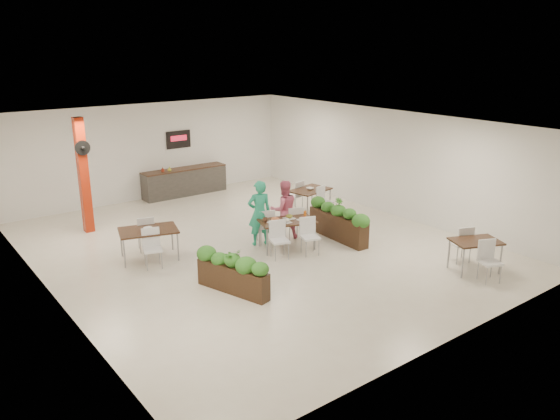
% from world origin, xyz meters
% --- Properties ---
extents(ground, '(12.00, 12.00, 0.00)m').
position_xyz_m(ground, '(0.00, 0.00, 0.00)').
color(ground, beige).
rests_on(ground, ground).
extents(room_shell, '(10.10, 12.10, 3.22)m').
position_xyz_m(room_shell, '(0.00, 0.00, 2.01)').
color(room_shell, white).
rests_on(room_shell, ground).
extents(red_column, '(0.40, 0.41, 3.20)m').
position_xyz_m(red_column, '(-3.00, 3.79, 1.64)').
color(red_column, '#AB240B').
rests_on(red_column, ground).
extents(service_counter, '(3.00, 0.64, 2.20)m').
position_xyz_m(service_counter, '(1.00, 5.65, 0.49)').
color(service_counter, '#302E2B').
rests_on(service_counter, ground).
extents(main_table, '(1.67, 1.92, 0.92)m').
position_xyz_m(main_table, '(0.61, -0.61, 0.64)').
color(main_table, black).
rests_on(main_table, ground).
extents(diner_man, '(0.73, 0.59, 1.72)m').
position_xyz_m(diner_man, '(0.23, 0.04, 0.86)').
color(diner_man, '#25A076').
rests_on(diner_man, ground).
extents(diner_woman, '(0.93, 0.82, 1.60)m').
position_xyz_m(diner_woman, '(1.03, 0.04, 0.80)').
color(diner_woman, '#E26485').
rests_on(diner_woman, ground).
extents(planter_left, '(0.83, 1.81, 0.98)m').
position_xyz_m(planter_left, '(-1.89, -1.98, 0.50)').
color(planter_left, black).
rests_on(planter_left, ground).
extents(planter_right, '(0.49, 2.16, 1.14)m').
position_xyz_m(planter_right, '(2.15, -0.90, 0.52)').
color(planter_right, black).
rests_on(planter_right, ground).
extents(side_table_a, '(1.58, 1.67, 0.92)m').
position_xyz_m(side_table_a, '(-2.50, 0.86, 0.64)').
color(side_table_a, black).
rests_on(side_table_a, ground).
extents(side_table_b, '(1.40, 1.67, 0.92)m').
position_xyz_m(side_table_b, '(3.09, 1.39, 0.63)').
color(side_table_b, black).
rests_on(side_table_b, ground).
extents(side_table_c, '(1.28, 1.65, 0.92)m').
position_xyz_m(side_table_c, '(3.16, -4.41, 0.62)').
color(side_table_c, black).
rests_on(side_table_c, ground).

